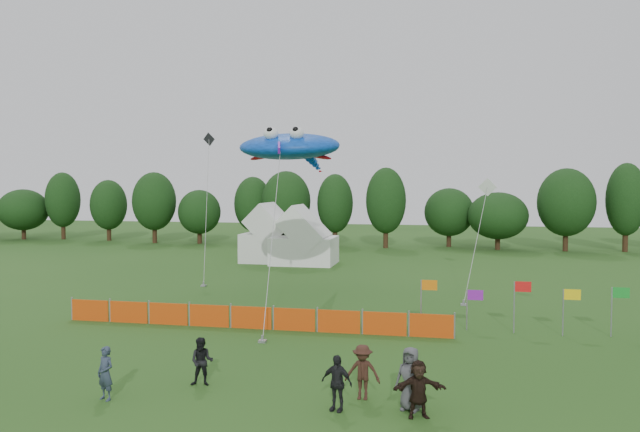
% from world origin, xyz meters
% --- Properties ---
extents(ground, '(160.00, 160.00, 0.00)m').
position_xyz_m(ground, '(0.00, 0.00, 0.00)').
color(ground, '#234C16').
rests_on(ground, ground).
extents(treeline, '(104.57, 8.78, 8.36)m').
position_xyz_m(treeline, '(1.61, 44.93, 4.18)').
color(treeline, '#382314').
rests_on(treeline, ground).
extents(tent_left, '(4.42, 4.42, 3.90)m').
position_xyz_m(tent_left, '(-9.38, 31.22, 1.97)').
color(tent_left, silver).
rests_on(tent_left, ground).
extents(tent_right, '(5.13, 4.10, 3.62)m').
position_xyz_m(tent_right, '(-6.23, 30.04, 1.83)').
color(tent_right, white).
rests_on(tent_right, ground).
extents(barrier_fence, '(17.90, 0.06, 1.00)m').
position_xyz_m(barrier_fence, '(-3.50, 7.62, 0.50)').
color(barrier_fence, '#CD420B').
rests_on(barrier_fence, ground).
extents(flag_row, '(8.73, 0.49, 2.28)m').
position_xyz_m(flag_row, '(8.15, 9.12, 1.43)').
color(flag_row, gray).
rests_on(flag_row, ground).
extents(spectator_a, '(0.69, 0.57, 1.63)m').
position_xyz_m(spectator_a, '(-4.95, -2.10, 0.81)').
color(spectator_a, '#2D384B').
rests_on(spectator_a, ground).
extents(spectator_b, '(0.84, 0.70, 1.56)m').
position_xyz_m(spectator_b, '(-2.62, -0.25, 0.78)').
color(spectator_b, black).
rests_on(spectator_b, ground).
extents(spectator_c, '(1.10, 0.67, 1.67)m').
position_xyz_m(spectator_c, '(2.64, -0.48, 0.83)').
color(spectator_c, '#371E16').
rests_on(spectator_c, ground).
extents(spectator_d, '(1.02, 0.63, 1.62)m').
position_xyz_m(spectator_d, '(2.04, -1.56, 0.81)').
color(spectator_d, black).
rests_on(spectator_d, ground).
extents(spectator_e, '(1.04, 0.86, 1.83)m').
position_xyz_m(spectator_e, '(4.11, -1.10, 0.92)').
color(spectator_e, '#46464A').
rests_on(spectator_e, ground).
extents(spectator_f, '(1.57, 0.87, 1.62)m').
position_xyz_m(spectator_f, '(4.37, -1.63, 0.81)').
color(spectator_f, black).
rests_on(spectator_f, ground).
extents(stingray_kite, '(6.09, 18.68, 9.73)m').
position_xyz_m(stingray_kite, '(-3.83, 16.48, 8.64)').
color(stingray_kite, blue).
rests_on(stingray_kite, ground).
extents(small_kite_white, '(2.48, 9.41, 6.91)m').
position_xyz_m(small_kite_white, '(7.24, 21.57, 4.55)').
color(small_kite_white, white).
rests_on(small_kite_white, ground).
extents(small_kite_dark, '(2.20, 5.41, 10.16)m').
position_xyz_m(small_kite_dark, '(-10.99, 21.23, 6.11)').
color(small_kite_dark, black).
rests_on(small_kite_dark, ground).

